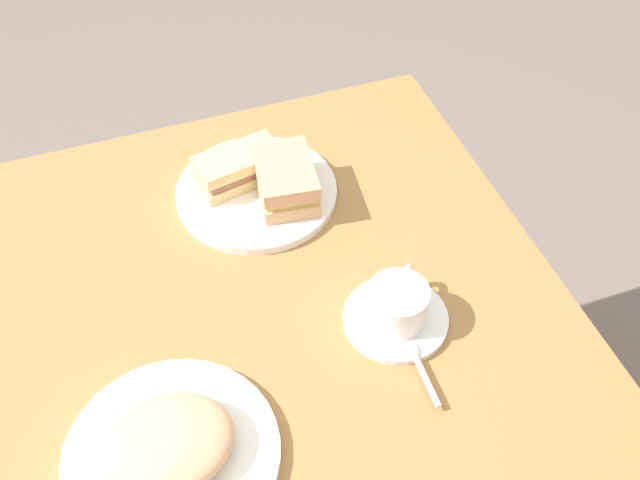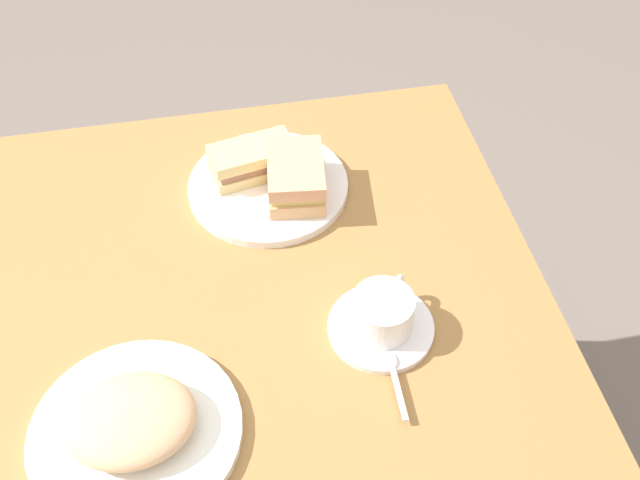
{
  "view_description": "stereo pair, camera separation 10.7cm",
  "coord_description": "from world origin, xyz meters",
  "px_view_note": "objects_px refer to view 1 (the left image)",
  "views": [
    {
      "loc": [
        -0.0,
        0.59,
        1.55
      ],
      "look_at": [
        -0.24,
        -0.09,
        0.75
      ],
      "focal_mm": 42.37,
      "sensor_mm": 36.0,
      "label": 1
    },
    {
      "loc": [
        -0.1,
        0.61,
        1.55
      ],
      "look_at": [
        -0.24,
        -0.09,
        0.75
      ],
      "focal_mm": 42.37,
      "sensor_mm": 36.0,
      "label": 2
    }
  ],
  "objects_px": {
    "dining_table": "(181,391)",
    "sandwich_front": "(237,168)",
    "sandwich_plate": "(256,192)",
    "coffee_cup": "(397,303)",
    "spoon": "(417,362)",
    "sandwich_back": "(284,180)",
    "side_plate": "(171,455)",
    "coffee_saucer": "(394,319)"
  },
  "relations": [
    {
      "from": "dining_table",
      "to": "spoon",
      "type": "height_order",
      "value": "spoon"
    },
    {
      "from": "sandwich_plate",
      "to": "coffee_saucer",
      "type": "height_order",
      "value": "sandwich_plate"
    },
    {
      "from": "sandwich_back",
      "to": "spoon",
      "type": "bearing_deg",
      "value": 100.78
    },
    {
      "from": "dining_table",
      "to": "sandwich_front",
      "type": "relative_size",
      "value": 7.79
    },
    {
      "from": "coffee_cup",
      "to": "side_plate",
      "type": "bearing_deg",
      "value": 16.24
    },
    {
      "from": "dining_table",
      "to": "coffee_cup",
      "type": "bearing_deg",
      "value": 168.64
    },
    {
      "from": "sandwich_front",
      "to": "coffee_cup",
      "type": "distance_m",
      "value": 0.34
    },
    {
      "from": "side_plate",
      "to": "dining_table",
      "type": "bearing_deg",
      "value": -100.83
    },
    {
      "from": "sandwich_front",
      "to": "sandwich_back",
      "type": "height_order",
      "value": "sandwich_back"
    },
    {
      "from": "coffee_saucer",
      "to": "spoon",
      "type": "xyz_separation_m",
      "value": [
        0.0,
        0.08,
        0.01
      ]
    },
    {
      "from": "sandwich_front",
      "to": "coffee_saucer",
      "type": "relative_size",
      "value": 0.98
    },
    {
      "from": "dining_table",
      "to": "side_plate",
      "type": "bearing_deg",
      "value": 79.17
    },
    {
      "from": "sandwich_plate",
      "to": "coffee_cup",
      "type": "xyz_separation_m",
      "value": [
        -0.11,
        0.29,
        0.03
      ]
    },
    {
      "from": "spoon",
      "to": "dining_table",
      "type": "bearing_deg",
      "value": -25.09
    },
    {
      "from": "sandwich_plate",
      "to": "sandwich_back",
      "type": "height_order",
      "value": "sandwich_back"
    },
    {
      "from": "coffee_cup",
      "to": "spoon",
      "type": "relative_size",
      "value": 0.97
    },
    {
      "from": "coffee_saucer",
      "to": "side_plate",
      "type": "bearing_deg",
      "value": 16.08
    },
    {
      "from": "side_plate",
      "to": "coffee_cup",
      "type": "bearing_deg",
      "value": -163.76
    },
    {
      "from": "coffee_saucer",
      "to": "sandwich_back",
      "type": "bearing_deg",
      "value": -75.72
    },
    {
      "from": "dining_table",
      "to": "sandwich_plate",
      "type": "bearing_deg",
      "value": -128.7
    },
    {
      "from": "coffee_saucer",
      "to": "side_plate",
      "type": "height_order",
      "value": "side_plate"
    },
    {
      "from": "sandwich_plate",
      "to": "side_plate",
      "type": "xyz_separation_m",
      "value": [
        0.21,
        0.38,
        0.0
      ]
    },
    {
      "from": "dining_table",
      "to": "sandwich_front",
      "type": "bearing_deg",
      "value": -122.72
    },
    {
      "from": "sandwich_back",
      "to": "coffee_cup",
      "type": "distance_m",
      "value": 0.27
    },
    {
      "from": "sandwich_front",
      "to": "side_plate",
      "type": "xyz_separation_m",
      "value": [
        0.2,
        0.41,
        -0.03
      ]
    },
    {
      "from": "sandwich_back",
      "to": "coffee_cup",
      "type": "height_order",
      "value": "sandwich_back"
    },
    {
      "from": "sandwich_plate",
      "to": "coffee_cup",
      "type": "bearing_deg",
      "value": 110.49
    },
    {
      "from": "coffee_cup",
      "to": "sandwich_plate",
      "type": "bearing_deg",
      "value": -69.51
    },
    {
      "from": "coffee_cup",
      "to": "side_plate",
      "type": "height_order",
      "value": "coffee_cup"
    },
    {
      "from": "dining_table",
      "to": "coffee_cup",
      "type": "relative_size",
      "value": 11.36
    },
    {
      "from": "dining_table",
      "to": "spoon",
      "type": "distance_m",
      "value": 0.34
    },
    {
      "from": "sandwich_plate",
      "to": "sandwich_back",
      "type": "xyz_separation_m",
      "value": [
        -0.04,
        0.03,
        0.04
      ]
    },
    {
      "from": "sandwich_back",
      "to": "coffee_cup",
      "type": "xyz_separation_m",
      "value": [
        -0.07,
        0.27,
        -0.0
      ]
    },
    {
      "from": "dining_table",
      "to": "coffee_cup",
      "type": "distance_m",
      "value": 0.34
    },
    {
      "from": "sandwich_front",
      "to": "spoon",
      "type": "xyz_separation_m",
      "value": [
        -0.12,
        0.4,
        -0.03
      ]
    },
    {
      "from": "sandwich_plate",
      "to": "spoon",
      "type": "distance_m",
      "value": 0.38
    },
    {
      "from": "coffee_saucer",
      "to": "side_plate",
      "type": "xyz_separation_m",
      "value": [
        0.32,
        0.09,
        0.0
      ]
    },
    {
      "from": "sandwich_front",
      "to": "sandwich_back",
      "type": "distance_m",
      "value": 0.08
    },
    {
      "from": "sandwich_front",
      "to": "coffee_saucer",
      "type": "xyz_separation_m",
      "value": [
        -0.13,
        0.32,
        -0.03
      ]
    },
    {
      "from": "spoon",
      "to": "side_plate",
      "type": "bearing_deg",
      "value": 3.1
    },
    {
      "from": "sandwich_plate",
      "to": "coffee_saucer",
      "type": "bearing_deg",
      "value": 110.24
    },
    {
      "from": "spoon",
      "to": "sandwich_front",
      "type": "bearing_deg",
      "value": -72.62
    }
  ]
}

